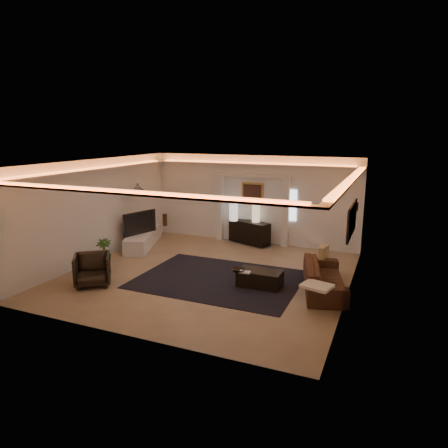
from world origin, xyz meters
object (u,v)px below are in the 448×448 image
at_px(console, 249,232).
at_px(armchair, 92,270).
at_px(sofa, 324,277).
at_px(coffee_table, 260,278).

xyz_separation_m(console, armchair, (-2.26, -4.98, -0.02)).
xyz_separation_m(sofa, armchair, (-5.23, -1.83, 0.06)).
bearing_deg(coffee_table, console, 113.62).
bearing_deg(armchair, console, 28.85).
height_order(coffee_table, armchair, armchair).
bearing_deg(sofa, coffee_table, 89.08).
bearing_deg(console, coffee_table, -45.36).
bearing_deg(console, sofa, -25.37).
relative_size(console, coffee_table, 1.39).
xyz_separation_m(console, sofa, (2.97, -3.15, -0.07)).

